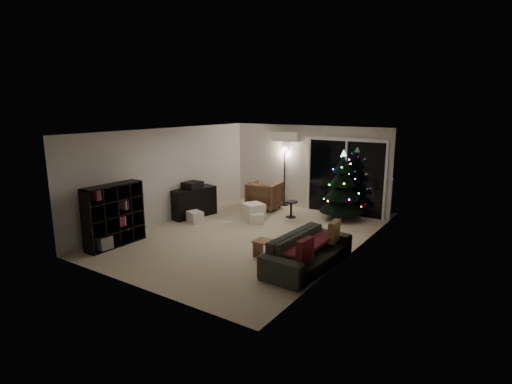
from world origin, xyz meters
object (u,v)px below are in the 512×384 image
Objects in this scene: sofa at (308,251)px; christmas_tree at (342,185)px; armchair at (265,195)px; bookshelf at (109,214)px; coffee_table at (280,251)px; media_cabinet at (193,202)px.

sofa is 1.16× the size of christmas_tree.
christmas_tree reaches higher than armchair.
bookshelf is 0.63× the size of sofa.
armchair is 4.47m from sofa.
coffee_table is at bearing 118.41° from armchair.
sofa is at bearing 24.74° from bookshelf.
bookshelf is 0.73× the size of christmas_tree.
media_cabinet is 1.19× the size of coffee_table.
bookshelf is 5.98m from christmas_tree.
christmas_tree is (2.34, 0.24, 0.54)m from armchair.
bookshelf is 4.51m from sofa.
media_cabinet is at bearing -150.21° from christmas_tree.
bookshelf reaches higher than armchair.
media_cabinet is at bearing 154.92° from coffee_table.
coffee_table is at bearing -88.49° from christmas_tree.
coffee_table is 3.59m from christmas_tree.
sofa is at bearing -78.23° from christmas_tree.
christmas_tree is (3.57, 4.79, 0.26)m from bookshelf.
coffee_table is (-0.64, -0.01, -0.15)m from sofa.
media_cabinet is at bearing 98.01° from bookshelf.
media_cabinet is 4.15m from christmas_tree.
armchair is (1.24, 4.54, -0.28)m from bookshelf.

